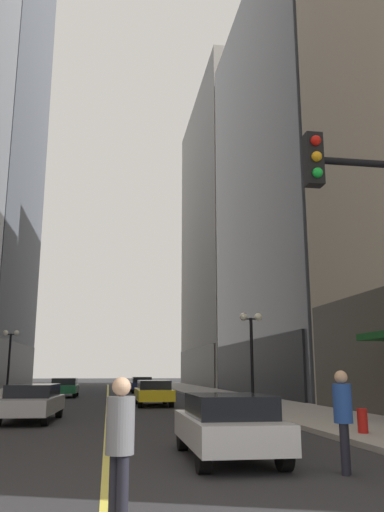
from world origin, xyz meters
name	(u,v)px	position (x,y,z in m)	size (l,w,h in m)	color
ground_plane	(108,397)	(0.00, 35.00, 0.00)	(200.00, 200.00, 0.00)	#2D2D30
sidewalk_right	(220,395)	(8.25, 35.00, 0.07)	(4.50, 78.00, 0.15)	#ADA8A0
lane_centre_stripe	(108,397)	(0.00, 35.00, 0.00)	(0.16, 70.00, 0.01)	#E5D64C
building_right_mid	(338,186)	(18.44, 34.50, 16.89)	(16.08, 24.00, 33.88)	#4C515B
building_right_far	(246,238)	(17.21, 60.00, 18.86)	(13.63, 26.00, 37.86)	#A8A399
car_white	(228,424)	(2.49, 6.86, 0.72)	(1.80, 4.09, 1.32)	silver
car_silver	(32,401)	(-2.76, 16.22, 0.72)	(2.03, 4.78, 1.32)	#B7B7BC
car_yellow	(153,392)	(2.40, 24.43, 0.72)	(1.84, 4.74, 1.32)	yellow
car_green	(64,387)	(-3.06, 34.66, 0.72)	(1.86, 4.07, 1.32)	#196038
car_navy	(141,384)	(2.81, 41.86, 0.72)	(1.79, 4.54, 1.32)	#141E4C
pedestrian_in_grey_suit	(120,439)	(0.14, 2.26, 1.01)	(0.47, 0.47, 1.73)	black
pedestrian_in_blue_hoodie	(343,412)	(4.22, 5.03, 1.06)	(0.47, 0.47, 1.81)	black
street_lamp_left_far	(10,348)	(-6.40, 31.50, 3.26)	(1.06, 0.36, 4.43)	black
street_lamp_right_mid	(251,339)	(6.40, 19.09, 3.26)	(1.06, 0.36, 4.43)	black
fire_hydrant_right	(363,424)	(6.90, 9.69, 0.40)	(0.28, 0.28, 0.80)	red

